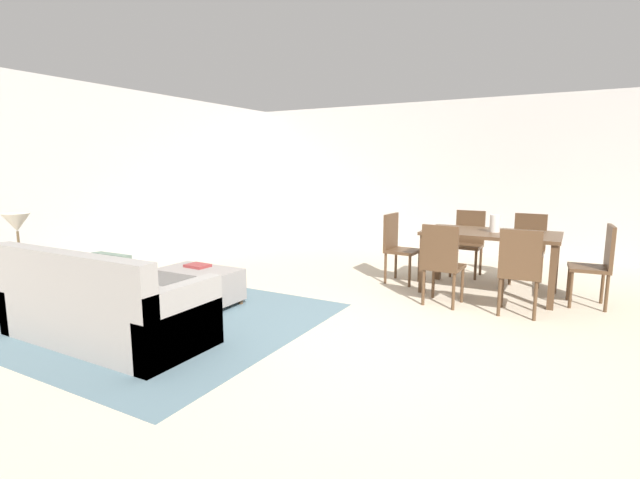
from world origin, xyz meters
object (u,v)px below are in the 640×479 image
at_px(couch, 102,308).
at_px(dining_chair_far_left, 468,239).
at_px(book_on_ottoman, 198,266).
at_px(dining_chair_near_left, 442,260).
at_px(ottoman_table, 200,284).
at_px(dining_chair_near_right, 519,267).
at_px(vase_centerpiece, 495,224).
at_px(dining_chair_far_right, 528,244).
at_px(dining_chair_head_east, 598,261).
at_px(table_lamp, 17,225).
at_px(side_table, 22,276).
at_px(dining_chair_head_west, 397,244).
at_px(dining_table, 490,240).

bearing_deg(couch, dining_chair_far_left, 60.82).
bearing_deg(book_on_ottoman, dining_chair_near_left, 25.74).
height_order(couch, ottoman_table, couch).
xyz_separation_m(dining_chair_near_right, vase_centerpiece, (-0.38, 0.79, 0.34)).
height_order(dining_chair_far_right, book_on_ottoman, dining_chair_far_right).
relative_size(ottoman_table, dining_chair_head_east, 0.98).
height_order(table_lamp, dining_chair_far_left, table_lamp).
relative_size(side_table, dining_chair_head_east, 0.61).
height_order(dining_chair_far_right, dining_chair_head_east, same).
bearing_deg(ottoman_table, dining_chair_head_west, 52.18).
bearing_deg(dining_chair_head_east, ottoman_table, -152.30).
bearing_deg(dining_chair_near_right, dining_chair_near_left, -178.15).
bearing_deg(book_on_ottoman, side_table, -132.14).
xyz_separation_m(dining_chair_near_left, dining_chair_far_right, (0.74, 1.60, 0.00)).
relative_size(side_table, dining_chair_near_left, 0.61).
bearing_deg(couch, ottoman_table, 90.94).
relative_size(side_table, table_lamp, 1.06).
relative_size(side_table, dining_chair_head_west, 0.61).
xyz_separation_m(couch, dining_table, (2.75, 3.33, 0.36)).
bearing_deg(couch, dining_chair_near_right, 38.66).
bearing_deg(dining_chair_far_left, ottoman_table, -128.78).
height_order(dining_chair_far_right, vase_centerpiece, vase_centerpiece).
xyz_separation_m(dining_chair_near_right, book_on_ottoman, (-3.28, -1.22, -0.10)).
distance_m(dining_table, dining_chair_near_right, 0.91).
bearing_deg(dining_chair_head_east, dining_chair_near_right, -133.44).
height_order(dining_chair_near_right, dining_chair_head_west, same).
distance_m(couch, dining_chair_head_east, 5.10).
height_order(couch, side_table, couch).
bearing_deg(side_table, book_on_ottoman, 47.86).
xyz_separation_m(dining_chair_far_left, dining_chair_head_west, (-0.75, -0.87, 0.00)).
xyz_separation_m(dining_chair_near_right, dining_chair_head_west, (-1.59, 0.77, 0.00)).
bearing_deg(dining_table, ottoman_table, -143.07).
distance_m(couch, ottoman_table, 1.25).
height_order(side_table, dining_chair_near_right, dining_chair_near_right).
relative_size(table_lamp, dining_chair_near_left, 0.57).
distance_m(table_lamp, book_on_ottoman, 1.82).
xyz_separation_m(couch, vase_centerpiece, (2.79, 3.33, 0.56)).
relative_size(dining_table, dining_chair_far_right, 1.69).
bearing_deg(book_on_ottoman, ottoman_table, -37.88).
distance_m(dining_chair_near_right, book_on_ottoman, 3.50).
xyz_separation_m(ottoman_table, book_on_ottoman, (-0.09, 0.07, 0.19)).
bearing_deg(dining_chair_near_left, dining_chair_head_east, 27.46).
bearing_deg(dining_chair_head_west, dining_chair_near_left, -44.72).
height_order(ottoman_table, vase_centerpiece, vase_centerpiece).
bearing_deg(dining_chair_head_east, couch, -139.72).
height_order(dining_chair_far_left, dining_chair_head_east, same).
bearing_deg(dining_chair_far_left, side_table, -131.00).
distance_m(dining_chair_near_left, dining_chair_far_left, 1.66).
bearing_deg(ottoman_table, dining_chair_head_east, 27.70).
bearing_deg(dining_chair_head_east, dining_table, 178.57).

